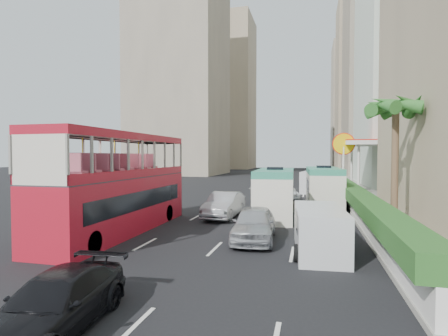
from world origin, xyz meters
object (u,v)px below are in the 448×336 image
(panel_van_near, at_px, (319,230))
(shell_station, at_px, (375,167))
(van_asset, at_px, (285,201))
(palm_tree, at_px, (395,166))
(minibus_near, at_px, (275,193))
(minibus_far, at_px, (323,188))
(panel_van_far, at_px, (314,182))
(car_silver_lane_a, at_px, (224,217))
(car_silver_lane_b, at_px, (254,240))
(double_decker_bus, at_px, (120,183))
(car_black, at_px, (56,331))

(panel_van_near, distance_m, shell_station, 25.35)
(van_asset, relative_size, palm_tree, 0.75)
(minibus_near, height_order, minibus_far, same)
(panel_van_near, height_order, shell_station, shell_station)
(panel_van_far, bearing_deg, minibus_near, -90.89)
(car_silver_lane_a, bearing_deg, minibus_far, 42.49)
(van_asset, xyz_separation_m, palm_tree, (6.44, -10.39, 3.38))
(car_silver_lane_b, bearing_deg, minibus_near, 83.71)
(panel_van_near, bearing_deg, minibus_near, 103.44)
(car_silver_lane_b, distance_m, shell_station, 25.00)
(car_silver_lane_a, distance_m, panel_van_far, 18.27)
(van_asset, bearing_deg, double_decker_bus, -126.48)
(minibus_near, bearing_deg, car_silver_lane_b, -95.22)
(car_black, bearing_deg, panel_van_far, 74.63)
(double_decker_bus, xyz_separation_m, shell_station, (16.00, 23.00, 0.22))
(minibus_far, height_order, shell_station, shell_station)
(car_silver_lane_b, relative_size, van_asset, 0.96)
(minibus_far, xyz_separation_m, panel_van_far, (-0.53, 11.99, -0.39))
(minibus_near, distance_m, palm_tree, 7.23)
(panel_van_near, relative_size, shell_station, 0.57)
(car_silver_lane_a, bearing_deg, minibus_near, 20.70)
(van_asset, height_order, shell_station, shell_station)
(double_decker_bus, relative_size, car_silver_lane_a, 2.27)
(car_black, height_order, panel_van_far, panel_van_far)
(car_silver_lane_b, distance_m, palm_tree, 8.68)
(palm_tree, bearing_deg, van_asset, 121.78)
(double_decker_bus, bearing_deg, car_silver_lane_a, 52.56)
(car_silver_lane_a, xyz_separation_m, panel_van_far, (5.72, 17.32, 1.13))
(double_decker_bus, distance_m, panel_van_far, 24.85)
(car_silver_lane_b, bearing_deg, palm_tree, 27.61)
(car_silver_lane_a, height_order, palm_tree, palm_tree)
(car_silver_lane_b, xyz_separation_m, palm_tree, (6.83, 4.14, 3.38))
(car_black, relative_size, shell_station, 0.54)
(minibus_near, bearing_deg, car_black, -104.15)
(palm_tree, distance_m, shell_station, 19.14)
(palm_tree, bearing_deg, double_decker_bus, -163.84)
(panel_van_near, bearing_deg, car_silver_lane_b, 150.05)
(panel_van_near, bearing_deg, car_black, -130.71)
(car_black, xyz_separation_m, panel_van_far, (5.89, 32.25, 1.13))
(double_decker_bus, height_order, palm_tree, palm_tree)
(palm_tree, height_order, shell_station, palm_tree)
(car_silver_lane_a, distance_m, panel_van_near, 9.04)
(minibus_near, bearing_deg, van_asset, 86.83)
(double_decker_bus, xyz_separation_m, minibus_far, (10.41, 10.76, -1.01))
(car_black, relative_size, panel_van_near, 0.96)
(car_silver_lane_a, xyz_separation_m, car_silver_lane_b, (2.80, -5.58, 0.00))
(car_black, xyz_separation_m, minibus_near, (3.28, 15.98, 1.52))
(car_black, distance_m, panel_van_far, 32.81)
(minibus_near, distance_m, minibus_far, 5.30)
(car_black, xyz_separation_m, shell_station, (12.01, 32.50, 2.75))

